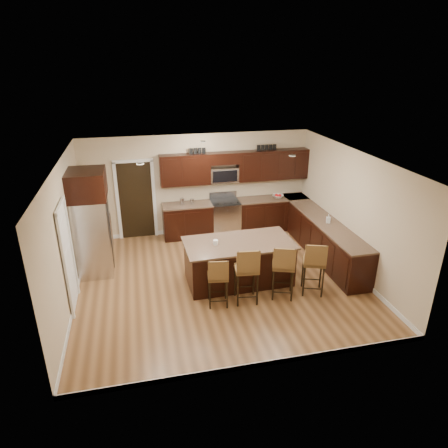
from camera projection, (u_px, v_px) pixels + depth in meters
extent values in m
plane|color=brown|center=(220.00, 280.00, 8.73)|extent=(6.00, 6.00, 0.00)
plane|color=silver|center=(219.00, 158.00, 7.69)|extent=(6.00, 6.00, 0.00)
plane|color=#C9B491|center=(198.00, 185.00, 10.68)|extent=(6.00, 0.00, 6.00)
plane|color=#C9B491|center=(66.00, 236.00, 7.60)|extent=(0.00, 5.50, 5.50)
plane|color=#C9B491|center=(352.00, 211.00, 8.82)|extent=(0.00, 5.50, 5.50)
cube|color=black|center=(188.00, 221.00, 10.69)|extent=(1.30, 0.60, 0.88)
cube|color=black|center=(272.00, 214.00, 11.18)|extent=(1.94, 0.60, 0.88)
cube|color=black|center=(326.00, 241.00, 9.54)|extent=(0.60, 3.35, 0.88)
cube|color=brown|center=(187.00, 205.00, 10.51)|extent=(1.30, 0.63, 0.04)
cube|color=brown|center=(273.00, 198.00, 11.00)|extent=(1.94, 0.63, 0.04)
cube|color=brown|center=(328.00, 223.00, 9.36)|extent=(0.63, 3.35, 0.04)
cube|color=black|center=(185.00, 170.00, 10.28)|extent=(1.30, 0.33, 0.80)
cube|color=black|center=(273.00, 165.00, 10.77)|extent=(1.94, 0.33, 0.80)
cube|color=black|center=(224.00, 158.00, 10.39)|extent=(0.76, 0.33, 0.30)
cube|color=silver|center=(225.00, 218.00, 10.90)|extent=(0.76, 0.64, 0.90)
cube|color=black|center=(225.00, 202.00, 10.72)|extent=(0.76, 0.60, 0.03)
cube|color=black|center=(228.00, 222.00, 10.63)|extent=(0.65, 0.01, 0.45)
cube|color=silver|center=(223.00, 195.00, 10.92)|extent=(0.76, 0.05, 0.18)
cube|color=silver|center=(224.00, 175.00, 10.59)|extent=(0.76, 0.31, 0.40)
cube|color=black|center=(136.00, 200.00, 10.46)|extent=(0.85, 0.03, 2.06)
cube|color=white|center=(67.00, 259.00, 7.46)|extent=(0.03, 0.80, 2.04)
cube|color=black|center=(239.00, 262.00, 8.55)|extent=(2.21, 1.15, 0.88)
cube|color=brown|center=(239.00, 243.00, 8.37)|extent=(2.32, 1.25, 0.04)
cube|color=black|center=(238.00, 278.00, 8.70)|extent=(2.13, 1.07, 0.09)
cube|color=brown|center=(218.00, 276.00, 7.65)|extent=(0.43, 0.43, 0.06)
cube|color=brown|center=(218.00, 271.00, 7.41)|extent=(0.39, 0.09, 0.41)
cylinder|color=black|center=(211.00, 296.00, 7.59)|extent=(0.03, 0.03, 0.60)
cylinder|color=black|center=(228.00, 294.00, 7.66)|extent=(0.03, 0.03, 0.60)
cylinder|color=black|center=(208.00, 287.00, 7.89)|extent=(0.03, 0.03, 0.60)
cylinder|color=black|center=(224.00, 285.00, 7.96)|extent=(0.03, 0.03, 0.60)
cube|color=brown|center=(246.00, 268.00, 7.73)|extent=(0.49, 0.49, 0.06)
cube|color=brown|center=(248.00, 263.00, 7.45)|extent=(0.45, 0.09, 0.48)
cylinder|color=black|center=(239.00, 291.00, 7.66)|extent=(0.04, 0.04, 0.69)
cylinder|color=black|center=(258.00, 289.00, 7.74)|extent=(0.04, 0.04, 0.69)
cylinder|color=black|center=(234.00, 281.00, 8.01)|extent=(0.04, 0.04, 0.69)
cylinder|color=black|center=(253.00, 279.00, 8.08)|extent=(0.04, 0.04, 0.69)
cube|color=brown|center=(283.00, 265.00, 7.89)|extent=(0.55, 0.55, 0.06)
cube|color=brown|center=(284.00, 260.00, 7.62)|extent=(0.42, 0.18, 0.46)
cylinder|color=black|center=(277.00, 287.00, 7.83)|extent=(0.04, 0.04, 0.67)
cylinder|color=black|center=(294.00, 285.00, 7.90)|extent=(0.04, 0.04, 0.67)
cylinder|color=black|center=(271.00, 278.00, 8.16)|extent=(0.04, 0.04, 0.67)
cylinder|color=black|center=(288.00, 276.00, 8.24)|extent=(0.04, 0.04, 0.67)
cube|color=silver|center=(94.00, 236.00, 8.76)|extent=(0.72, 0.88, 1.76)
cube|color=black|center=(111.00, 234.00, 8.83)|extent=(0.01, 0.02, 1.67)
cylinder|color=silver|center=(111.00, 232.00, 8.73)|extent=(0.02, 0.02, 0.78)
cylinder|color=silver|center=(112.00, 229.00, 8.87)|extent=(0.02, 0.02, 0.78)
cube|color=black|center=(86.00, 184.00, 8.30)|extent=(0.78, 0.94, 0.59)
cube|color=brown|center=(214.00, 250.00, 10.08)|extent=(1.07, 0.88, 0.01)
imported|color=silver|center=(278.00, 196.00, 11.01)|extent=(0.39, 0.39, 0.07)
imported|color=#B2B2B2|center=(328.00, 219.00, 9.30)|extent=(0.12, 0.12, 0.20)
cylinder|color=silver|center=(182.00, 201.00, 10.45)|extent=(0.12, 0.12, 0.18)
cylinder|color=silver|center=(192.00, 201.00, 10.51)|extent=(0.11, 0.11, 0.14)
cylinder|color=white|center=(216.00, 242.00, 8.24)|extent=(0.10, 0.10, 0.10)
cube|color=brown|center=(314.00, 262.00, 8.02)|extent=(0.55, 0.55, 0.06)
cube|color=brown|center=(316.00, 256.00, 7.76)|extent=(0.42, 0.18, 0.46)
cylinder|color=black|center=(308.00, 283.00, 7.96)|extent=(0.04, 0.04, 0.67)
cylinder|color=black|center=(325.00, 281.00, 8.04)|extent=(0.04, 0.04, 0.67)
cylinder|color=black|center=(300.00, 274.00, 8.29)|extent=(0.04, 0.04, 0.67)
cylinder|color=black|center=(317.00, 272.00, 8.37)|extent=(0.04, 0.04, 0.67)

